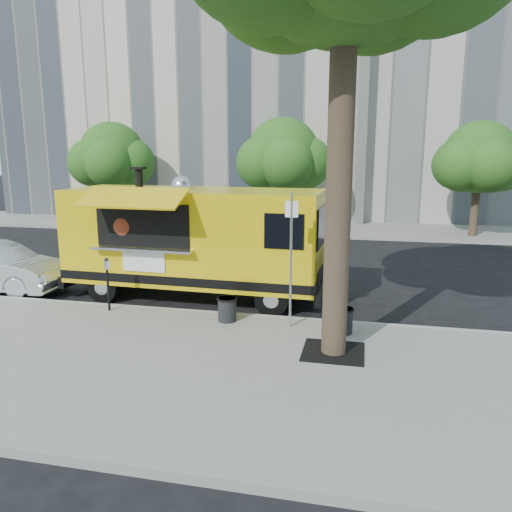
{
  "coord_description": "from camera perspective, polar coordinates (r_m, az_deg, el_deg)",
  "views": [
    {
      "loc": [
        3.09,
        -12.1,
        4.03
      ],
      "look_at": [
        0.43,
        0.0,
        1.4
      ],
      "focal_mm": 35.0,
      "sensor_mm": 36.0,
      "label": 1
    }
  ],
  "objects": [
    {
      "name": "far_sidewalk",
      "position": [
        26.09,
        5.48,
        3.2
      ],
      "size": [
        60.0,
        5.0,
        0.15
      ],
      "primitive_type": "cube",
      "color": "gray",
      "rests_on": "ground"
    },
    {
      "name": "building_left",
      "position": [
        36.74,
        -6.01,
        24.45
      ],
      "size": [
        22.0,
        14.0,
        24.0
      ],
      "primitive_type": "cube",
      "color": "beige",
      "rests_on": "ground"
    },
    {
      "name": "ground",
      "position": [
        13.13,
        -1.83,
        -5.91
      ],
      "size": [
        120.0,
        120.0,
        0.0
      ],
      "primitive_type": "plane",
      "color": "black",
      "rests_on": "ground"
    },
    {
      "name": "sidewalk",
      "position": [
        9.53,
        -7.89,
        -12.66
      ],
      "size": [
        60.0,
        6.0,
        0.15
      ],
      "primitive_type": "cube",
      "color": "gray",
      "rests_on": "ground"
    },
    {
      "name": "far_tree_c",
      "position": [
        24.99,
        24.15,
        10.23
      ],
      "size": [
        3.24,
        3.24,
        5.21
      ],
      "color": "#33261C",
      "rests_on": "far_sidewalk"
    },
    {
      "name": "trash_bin_right",
      "position": [
        11.02,
        9.88,
        -7.17
      ],
      "size": [
        0.46,
        0.46,
        0.56
      ],
      "color": "black",
      "rests_on": "sidewalk"
    },
    {
      "name": "far_tree_a",
      "position": [
        27.69,
        -16.1,
        10.99
      ],
      "size": [
        3.42,
        3.42,
        5.36
      ],
      "color": "#33261C",
      "rests_on": "far_sidewalk"
    },
    {
      "name": "food_truck",
      "position": [
        13.67,
        -7.18,
        1.96
      ],
      "size": [
        7.27,
        3.44,
        3.57
      ],
      "rotation": [
        0.0,
        0.0,
        -0.03
      ],
      "color": "#E0BB0B",
      "rests_on": "ground"
    },
    {
      "name": "trash_bin_left",
      "position": [
        11.62,
        -3.32,
        -6.01
      ],
      "size": [
        0.46,
        0.46,
        0.55
      ],
      "color": "black",
      "rests_on": "sidewalk"
    },
    {
      "name": "tree_well",
      "position": [
        10.09,
        8.82,
        -10.76
      ],
      "size": [
        1.2,
        1.2,
        0.02
      ],
      "primitive_type": "cube",
      "color": "black",
      "rests_on": "sidewalk"
    },
    {
      "name": "curb",
      "position": [
        12.25,
        -2.91,
        -6.88
      ],
      "size": [
        60.0,
        0.14,
        0.16
      ],
      "primitive_type": "cube",
      "color": "#999993",
      "rests_on": "ground"
    },
    {
      "name": "parking_meter",
      "position": [
        12.73,
        -16.61,
        -2.39
      ],
      "size": [
        0.11,
        0.11,
        1.33
      ],
      "color": "black",
      "rests_on": "sidewalk"
    },
    {
      "name": "far_tree_b",
      "position": [
        25.14,
        3.11,
        11.51
      ],
      "size": [
        3.6,
        3.6,
        5.5
      ],
      "color": "#33261C",
      "rests_on": "far_sidewalk"
    },
    {
      "name": "sign_post",
      "position": [
        10.89,
        4.02,
        0.38
      ],
      "size": [
        0.28,
        0.06,
        3.0
      ],
      "color": "silver",
      "rests_on": "sidewalk"
    }
  ]
}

